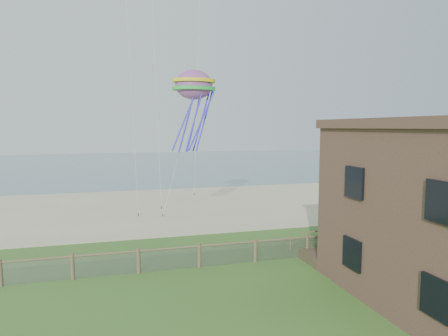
# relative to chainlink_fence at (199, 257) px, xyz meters

# --- Properties ---
(ground) EXTENTS (160.00, 160.00, 0.00)m
(ground) POSITION_rel_chainlink_fence_xyz_m (0.00, -6.00, -0.55)
(ground) COLOR #376221
(ground) RESTS_ON ground
(sand_beach) EXTENTS (72.00, 20.00, 0.02)m
(sand_beach) POSITION_rel_chainlink_fence_xyz_m (0.00, 16.00, -0.55)
(sand_beach) COLOR #BAB086
(sand_beach) RESTS_ON ground
(ocean) EXTENTS (160.00, 68.00, 0.02)m
(ocean) POSITION_rel_chainlink_fence_xyz_m (0.00, 60.00, -0.55)
(ocean) COLOR slate
(ocean) RESTS_ON ground
(chainlink_fence) EXTENTS (36.20, 0.20, 1.25)m
(chainlink_fence) POSITION_rel_chainlink_fence_xyz_m (0.00, 0.00, 0.00)
(chainlink_fence) COLOR brown
(chainlink_fence) RESTS_ON ground
(motel_deck) EXTENTS (15.00, 2.00, 0.50)m
(motel_deck) POSITION_rel_chainlink_fence_xyz_m (13.00, -1.00, -0.30)
(motel_deck) COLOR #4E422C
(motel_deck) RESTS_ON ground
(picnic_table) EXTENTS (1.76, 1.38, 0.71)m
(picnic_table) POSITION_rel_chainlink_fence_xyz_m (7.48, -4.22, -0.19)
(picnic_table) COLOR #4E422C
(picnic_table) RESTS_ON ground
(octopus_kite) EXTENTS (3.38, 2.60, 6.40)m
(octopus_kite) POSITION_rel_chainlink_fence_xyz_m (1.65, 9.16, 7.86)
(octopus_kite) COLOR #FF3728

